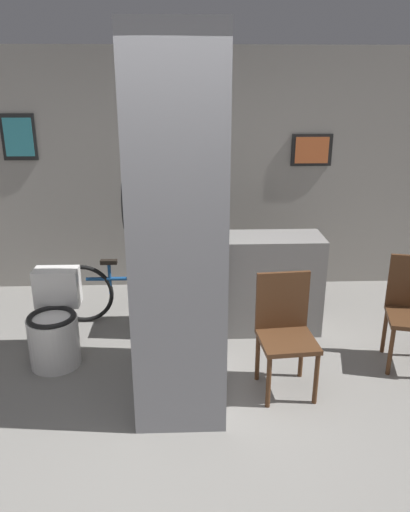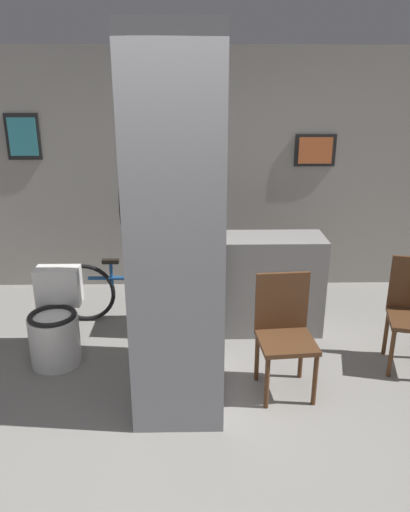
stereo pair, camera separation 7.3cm
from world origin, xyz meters
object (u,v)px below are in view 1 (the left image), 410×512
(toilet, at_px, (55,327))
(bottle_tall, at_px, (212,224))
(bicycle, at_px, (139,291))
(chair_near_pillar, at_px, (285,328))

(toilet, relative_size, bottle_tall, 2.30)
(bicycle, height_order, bottle_tall, bottle_tall)
(chair_near_pillar, height_order, bicycle, chair_near_pillar)
(chair_near_pillar, bearing_deg, bottle_tall, 112.70)
(bottle_tall, bearing_deg, toilet, -158.27)
(bicycle, relative_size, bottle_tall, 5.12)
(toilet, bearing_deg, bottle_tall, 21.73)
(bottle_tall, bearing_deg, chair_near_pillar, -62.36)
(chair_near_pillar, relative_size, bottle_tall, 2.77)
(toilet, distance_m, chair_near_pillar, 1.92)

